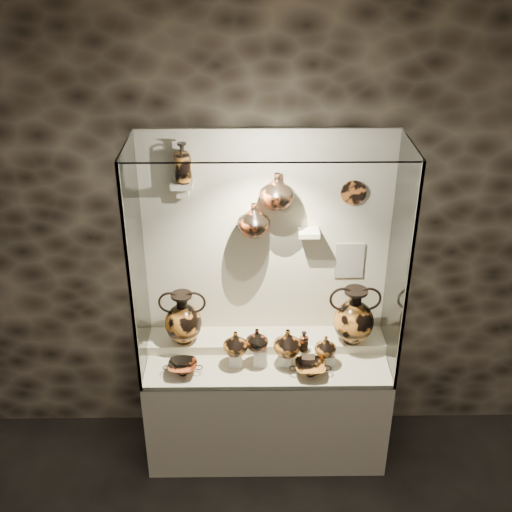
{
  "coord_description": "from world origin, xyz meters",
  "views": [
    {
      "loc": [
        -0.12,
        -1.42,
        3.62
      ],
      "look_at": [
        -0.08,
        2.26,
        1.61
      ],
      "focal_mm": 45.0,
      "sensor_mm": 36.0,
      "label": 1
    }
  ],
  "objects_px": {
    "amphora_left": "(183,317)",
    "jug_a": "(236,343)",
    "amphora_right": "(354,315)",
    "kylix_right": "(310,368)",
    "jug_e": "(326,346)",
    "lekythos_small": "(304,340)",
    "kylix_left": "(183,367)",
    "ovoid_vase_b": "(277,190)",
    "lekythos_tall": "(183,161)",
    "jug_b": "(257,339)",
    "ovoid_vase_a": "(254,219)",
    "jug_c": "(287,342)"
  },
  "relations": [
    {
      "from": "amphora_right",
      "to": "lekythos_tall",
      "type": "relative_size",
      "value": 1.46
    },
    {
      "from": "jug_b",
      "to": "lekythos_small",
      "type": "relative_size",
      "value": 0.92
    },
    {
      "from": "amphora_left",
      "to": "jug_a",
      "type": "distance_m",
      "value": 0.43
    },
    {
      "from": "amphora_left",
      "to": "jug_e",
      "type": "height_order",
      "value": "amphora_left"
    },
    {
      "from": "kylix_right",
      "to": "ovoid_vase_a",
      "type": "height_order",
      "value": "ovoid_vase_a"
    },
    {
      "from": "jug_a",
      "to": "kylix_left",
      "type": "relative_size",
      "value": 0.69
    },
    {
      "from": "jug_e",
      "to": "ovoid_vase_a",
      "type": "distance_m",
      "value": 1.0
    },
    {
      "from": "amphora_left",
      "to": "jug_e",
      "type": "relative_size",
      "value": 2.56
    },
    {
      "from": "amphora_left",
      "to": "kylix_left",
      "type": "relative_size",
      "value": 1.53
    },
    {
      "from": "kylix_left",
      "to": "ovoid_vase_b",
      "type": "bearing_deg",
      "value": 7.67
    },
    {
      "from": "jug_e",
      "to": "kylix_left",
      "type": "distance_m",
      "value": 0.98
    },
    {
      "from": "amphora_left",
      "to": "lekythos_tall",
      "type": "distance_m",
      "value": 1.12
    },
    {
      "from": "amphora_right",
      "to": "kylix_right",
      "type": "distance_m",
      "value": 0.49
    },
    {
      "from": "jug_b",
      "to": "kylix_right",
      "type": "distance_m",
      "value": 0.41
    },
    {
      "from": "ovoid_vase_a",
      "to": "ovoid_vase_b",
      "type": "bearing_deg",
      "value": -1.91
    },
    {
      "from": "amphora_left",
      "to": "amphora_right",
      "type": "bearing_deg",
      "value": 6.44
    },
    {
      "from": "lekythos_small",
      "to": "ovoid_vase_a",
      "type": "bearing_deg",
      "value": 142.53
    },
    {
      "from": "jug_c",
      "to": "lekythos_tall",
      "type": "distance_m",
      "value": 1.4
    },
    {
      "from": "jug_b",
      "to": "lekythos_small",
      "type": "distance_m",
      "value": 0.32
    },
    {
      "from": "ovoid_vase_b",
      "to": "jug_c",
      "type": "bearing_deg",
      "value": -68.3
    },
    {
      "from": "amphora_left",
      "to": "amphora_right",
      "type": "distance_m",
      "value": 1.2
    },
    {
      "from": "amphora_right",
      "to": "kylix_right",
      "type": "height_order",
      "value": "amphora_right"
    },
    {
      "from": "jug_b",
      "to": "kylix_right",
      "type": "height_order",
      "value": "jug_b"
    },
    {
      "from": "amphora_left",
      "to": "jug_b",
      "type": "height_order",
      "value": "amphora_left"
    },
    {
      "from": "jug_a",
      "to": "jug_c",
      "type": "bearing_deg",
      "value": 19.68
    },
    {
      "from": "kylix_right",
      "to": "ovoid_vase_a",
      "type": "distance_m",
      "value": 1.08
    },
    {
      "from": "amphora_left",
      "to": "lekythos_tall",
      "type": "relative_size",
      "value": 1.34
    },
    {
      "from": "jug_e",
      "to": "ovoid_vase_b",
      "type": "height_order",
      "value": "ovoid_vase_b"
    },
    {
      "from": "jug_b",
      "to": "ovoid_vase_b",
      "type": "relative_size",
      "value": 0.7
    },
    {
      "from": "amphora_left",
      "to": "jug_b",
      "type": "xyz_separation_m",
      "value": [
        0.51,
        -0.19,
        -0.06
      ]
    },
    {
      "from": "jug_a",
      "to": "kylix_right",
      "type": "bearing_deg",
      "value": 7.89
    },
    {
      "from": "kylix_left",
      "to": "kylix_right",
      "type": "bearing_deg",
      "value": -21.11
    },
    {
      "from": "amphora_left",
      "to": "ovoid_vase_b",
      "type": "relative_size",
      "value": 1.69
    },
    {
      "from": "kylix_left",
      "to": "ovoid_vase_a",
      "type": "relative_size",
      "value": 1.15
    },
    {
      "from": "amphora_right",
      "to": "amphora_left",
      "type": "bearing_deg",
      "value": -169.0
    },
    {
      "from": "amphora_left",
      "to": "amphora_right",
      "type": "height_order",
      "value": "amphora_right"
    },
    {
      "from": "jug_c",
      "to": "jug_b",
      "type": "bearing_deg",
      "value": -176.83
    },
    {
      "from": "jug_a",
      "to": "lekythos_tall",
      "type": "relative_size",
      "value": 0.61
    },
    {
      "from": "jug_e",
      "to": "kylix_right",
      "type": "xyz_separation_m",
      "value": [
        -0.11,
        -0.11,
        -0.1
      ]
    },
    {
      "from": "ovoid_vase_b",
      "to": "ovoid_vase_a",
      "type": "bearing_deg",
      "value": -177.7
    },
    {
      "from": "lekythos_tall",
      "to": "ovoid_vase_b",
      "type": "xyz_separation_m",
      "value": [
        0.6,
        -0.05,
        -0.18
      ]
    },
    {
      "from": "lekythos_small",
      "to": "kylix_left",
      "type": "xyz_separation_m",
      "value": [
        -0.82,
        -0.09,
        -0.16
      ]
    },
    {
      "from": "amphora_left",
      "to": "jug_e",
      "type": "xyz_separation_m",
      "value": [
        0.98,
        -0.2,
        -0.11
      ]
    },
    {
      "from": "amphora_right",
      "to": "lekythos_small",
      "type": "xyz_separation_m",
      "value": [
        -0.36,
        -0.18,
        -0.08
      ]
    },
    {
      "from": "jug_a",
      "to": "jug_c",
      "type": "xyz_separation_m",
      "value": [
        0.35,
        0.0,
        0.0
      ]
    },
    {
      "from": "jug_b",
      "to": "lekythos_tall",
      "type": "xyz_separation_m",
      "value": [
        -0.47,
        0.29,
        1.17
      ]
    },
    {
      "from": "jug_b",
      "to": "jug_e",
      "type": "relative_size",
      "value": 1.05
    },
    {
      "from": "jug_a",
      "to": "lekythos_small",
      "type": "relative_size",
      "value": 1.01
    },
    {
      "from": "jug_b",
      "to": "lekythos_tall",
      "type": "relative_size",
      "value": 0.55
    },
    {
      "from": "amphora_right",
      "to": "jug_b",
      "type": "relative_size",
      "value": 2.65
    }
  ]
}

